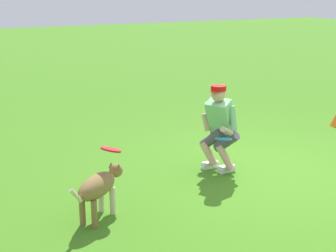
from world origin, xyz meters
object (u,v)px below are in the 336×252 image
Objects in this scene: frisbee_flying at (111,150)px; frisbee_held at (224,139)px; dog at (99,186)px; person at (220,125)px.

frisbee_held is at bearing -176.78° from frisbee_flying.
dog is at bearing 37.87° from frisbee_flying.
frisbee_held reaches higher than dog.
person is 2.20m from dog.
person is 0.40m from frisbee_held.
person is 5.14× the size of frisbee_flying.
dog is 3.83× the size of frisbee_held.
person reaches higher than frisbee_held.
person is at bearing -166.59° from frisbee_flying.
frisbee_held is (-1.70, -0.10, -0.15)m from frisbee_flying.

